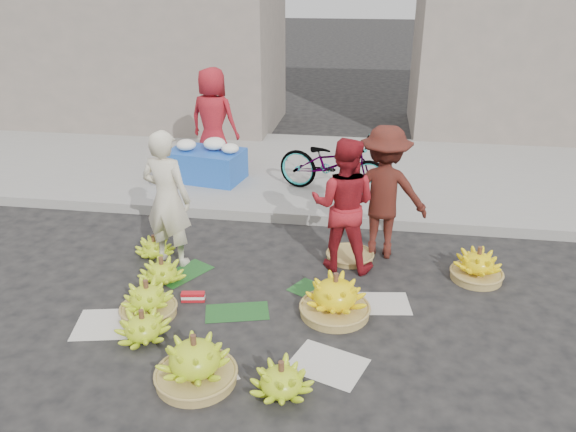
# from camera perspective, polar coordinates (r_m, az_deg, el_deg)

# --- Properties ---
(ground) EXTENTS (80.00, 80.00, 0.00)m
(ground) POSITION_cam_1_polar(r_m,az_deg,el_deg) (6.07, -3.81, -8.79)
(ground) COLOR black
(ground) RESTS_ON ground
(curb) EXTENTS (40.00, 0.25, 0.15)m
(curb) POSITION_cam_1_polar(r_m,az_deg,el_deg) (7.94, -0.46, 0.08)
(curb) COLOR gray
(curb) RESTS_ON ground
(sidewalk) EXTENTS (40.00, 4.00, 0.12)m
(sidewalk) POSITION_cam_1_polar(r_m,az_deg,el_deg) (9.89, 1.49, 4.79)
(sidewalk) COLOR gray
(sidewalk) RESTS_ON ground
(building_left) EXTENTS (6.00, 3.00, 4.00)m
(building_left) POSITION_cam_1_polar(r_m,az_deg,el_deg) (13.30, -14.87, 17.47)
(building_left) COLOR gray
(building_left) RESTS_ON sidewalk
(building_right) EXTENTS (5.00, 3.00, 5.00)m
(building_right) POSITION_cam_1_polar(r_m,az_deg,el_deg) (13.14, 24.74, 18.33)
(building_right) COLOR gray
(building_right) RESTS_ON sidewalk
(newspaper_scatter) EXTENTS (3.20, 1.80, 0.00)m
(newspaper_scatter) POSITION_cam_1_polar(r_m,az_deg,el_deg) (5.42, -5.65, -13.21)
(newspaper_scatter) COLOR silver
(newspaper_scatter) RESTS_ON ground
(banana_leaves) EXTENTS (2.00, 1.00, 0.00)m
(banana_leaves) POSITION_cam_1_polar(r_m,az_deg,el_deg) (6.25, -4.32, -7.71)
(banana_leaves) COLOR #18481C
(banana_leaves) RESTS_ON ground
(banana_bunch_0) EXTENTS (0.63, 0.63, 0.40)m
(banana_bunch_0) POSITION_cam_1_polar(r_m,az_deg,el_deg) (5.95, -14.07, -8.32)
(banana_bunch_0) COLOR olive
(banana_bunch_0) RESTS_ON ground
(banana_bunch_1) EXTENTS (0.55, 0.55, 0.32)m
(banana_bunch_1) POSITION_cam_1_polar(r_m,az_deg,el_deg) (5.63, -14.53, -10.81)
(banana_bunch_1) COLOR #94C11B
(banana_bunch_1) RESTS_ON ground
(banana_bunch_2) EXTENTS (0.69, 0.69, 0.47)m
(banana_bunch_2) POSITION_cam_1_polar(r_m,az_deg,el_deg) (4.98, -9.43, -14.37)
(banana_bunch_2) COLOR olive
(banana_bunch_2) RESTS_ON ground
(banana_bunch_3) EXTENTS (0.61, 0.61, 0.32)m
(banana_bunch_3) POSITION_cam_1_polar(r_m,az_deg,el_deg) (4.84, -0.68, -16.31)
(banana_bunch_3) COLOR #94C11B
(banana_bunch_3) RESTS_ON ground
(banana_bunch_4) EXTENTS (0.71, 0.71, 0.48)m
(banana_bunch_4) POSITION_cam_1_polar(r_m,az_deg,el_deg) (5.78, 4.82, -8.17)
(banana_bunch_4) COLOR olive
(banana_bunch_4) RESTS_ON ground
(banana_bunch_5) EXTENTS (0.57, 0.57, 0.41)m
(banana_bunch_5) POSITION_cam_1_polar(r_m,az_deg,el_deg) (6.76, 18.71, -4.82)
(banana_bunch_5) COLOR olive
(banana_bunch_5) RESTS_ON ground
(banana_bunch_6) EXTENTS (0.53, 0.53, 0.31)m
(banana_bunch_6) POSITION_cam_1_polar(r_m,az_deg,el_deg) (6.53, -12.68, -5.50)
(banana_bunch_6) COLOR #94C11B
(banana_bunch_6) RESTS_ON ground
(banana_bunch_7) EXTENTS (0.54, 0.54, 0.28)m
(banana_bunch_7) POSITION_cam_1_polar(r_m,az_deg,el_deg) (7.13, -13.42, -3.11)
(banana_bunch_7) COLOR #94C11B
(banana_bunch_7) RESTS_ON ground
(basket_spare) EXTENTS (0.60, 0.60, 0.06)m
(basket_spare) POSITION_cam_1_polar(r_m,az_deg,el_deg) (6.96, 6.32, -4.06)
(basket_spare) COLOR olive
(basket_spare) RESTS_ON ground
(incense_stack) EXTENTS (0.26, 0.12, 0.10)m
(incense_stack) POSITION_cam_1_polar(r_m,az_deg,el_deg) (6.13, -9.62, -8.07)
(incense_stack) COLOR red
(incense_stack) RESTS_ON ground
(vendor_cream) EXTENTS (0.67, 0.51, 1.64)m
(vendor_cream) POSITION_cam_1_polar(r_m,az_deg,el_deg) (6.66, -12.19, 1.70)
(vendor_cream) COLOR beige
(vendor_cream) RESTS_ON ground
(vendor_red) EXTENTS (0.83, 0.68, 1.59)m
(vendor_red) POSITION_cam_1_polar(r_m,az_deg,el_deg) (6.44, 5.66, 1.11)
(vendor_red) COLOR #AF1A21
(vendor_red) RESTS_ON ground
(man_striped) EXTENTS (1.07, 0.63, 1.64)m
(man_striped) POSITION_cam_1_polar(r_m,az_deg,el_deg) (6.80, 9.68, 2.34)
(man_striped) COLOR maroon
(man_striped) RESTS_ON ground
(flower_table) EXTENTS (1.28, 0.93, 0.68)m
(flower_table) POSITION_cam_1_polar(r_m,az_deg,el_deg) (9.22, -8.29, 5.37)
(flower_table) COLOR blue
(flower_table) RESTS_ON sidewalk
(grey_bucket) EXTENTS (0.31, 0.31, 0.35)m
(grey_bucket) POSITION_cam_1_polar(r_m,az_deg,el_deg) (9.25, -13.05, 4.35)
(grey_bucket) COLOR slate
(grey_bucket) RESTS_ON sidewalk
(flower_vendor) EXTENTS (0.94, 0.72, 1.72)m
(flower_vendor) POSITION_cam_1_polar(r_m,az_deg,el_deg) (9.55, -7.60, 9.66)
(flower_vendor) COLOR #AF1A21
(flower_vendor) RESTS_ON sidewalk
(bicycle) EXTENTS (1.11, 1.88, 0.93)m
(bicycle) POSITION_cam_1_polar(r_m,az_deg,el_deg) (8.52, 4.66, 5.34)
(bicycle) COLOR gray
(bicycle) RESTS_ON sidewalk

